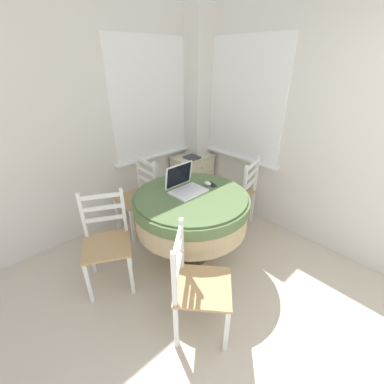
{
  "coord_description": "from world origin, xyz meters",
  "views": [
    {
      "loc": [
        -0.9,
        0.41,
        1.95
      ],
      "look_at": [
        0.75,
        2.19,
        0.69
      ],
      "focal_mm": 24.0,
      "sensor_mm": 36.0,
      "label": 1
    }
  ],
  "objects_px": {
    "dining_chair_near_back_window": "(139,196)",
    "dining_chair_camera_near": "(197,286)",
    "dining_chair_left_flank": "(107,242)",
    "corner_cabinet": "(193,178)",
    "cell_phone": "(212,184)",
    "dining_chair_near_right_window": "(238,194)",
    "computer_mouse": "(208,183)",
    "laptop": "(185,186)",
    "book_on_cabinet": "(192,157)",
    "round_dining_table": "(191,208)"
  },
  "relations": [
    {
      "from": "dining_chair_near_right_window",
      "to": "book_on_cabinet",
      "type": "xyz_separation_m",
      "value": [
        -0.01,
        0.84,
        0.26
      ]
    },
    {
      "from": "laptop",
      "to": "computer_mouse",
      "type": "height_order",
      "value": "laptop"
    },
    {
      "from": "laptop",
      "to": "book_on_cabinet",
      "type": "relative_size",
      "value": 1.69
    },
    {
      "from": "laptop",
      "to": "round_dining_table",
      "type": "bearing_deg",
      "value": -97.63
    },
    {
      "from": "dining_chair_left_flank",
      "to": "cell_phone",
      "type": "bearing_deg",
      "value": -13.29
    },
    {
      "from": "cell_phone",
      "to": "dining_chair_near_right_window",
      "type": "xyz_separation_m",
      "value": [
        0.55,
        0.04,
        -0.32
      ]
    },
    {
      "from": "dining_chair_near_back_window",
      "to": "cell_phone",
      "type": "bearing_deg",
      "value": -63.42
    },
    {
      "from": "dining_chair_near_right_window",
      "to": "dining_chair_camera_near",
      "type": "height_order",
      "value": "same"
    },
    {
      "from": "dining_chair_near_right_window",
      "to": "book_on_cabinet",
      "type": "bearing_deg",
      "value": 90.76
    },
    {
      "from": "computer_mouse",
      "to": "dining_chair_left_flank",
      "type": "xyz_separation_m",
      "value": [
        -1.07,
        0.24,
        -0.34
      ]
    },
    {
      "from": "computer_mouse",
      "to": "corner_cabinet",
      "type": "relative_size",
      "value": 0.12
    },
    {
      "from": "laptop",
      "to": "book_on_cabinet",
      "type": "distance_m",
      "value": 1.16
    },
    {
      "from": "dining_chair_camera_near",
      "to": "dining_chair_near_right_window",
      "type": "bearing_deg",
      "value": 26.82
    },
    {
      "from": "computer_mouse",
      "to": "dining_chair_left_flank",
      "type": "height_order",
      "value": "dining_chair_left_flank"
    },
    {
      "from": "cell_phone",
      "to": "book_on_cabinet",
      "type": "distance_m",
      "value": 1.03
    },
    {
      "from": "dining_chair_left_flank",
      "to": "corner_cabinet",
      "type": "bearing_deg",
      "value": 21.7
    },
    {
      "from": "dining_chair_near_back_window",
      "to": "corner_cabinet",
      "type": "height_order",
      "value": "dining_chair_near_back_window"
    },
    {
      "from": "corner_cabinet",
      "to": "dining_chair_left_flank",
      "type": "bearing_deg",
      "value": -158.3
    },
    {
      "from": "dining_chair_near_right_window",
      "to": "corner_cabinet",
      "type": "xyz_separation_m",
      "value": [
        0.06,
        0.9,
        -0.1
      ]
    },
    {
      "from": "dining_chair_near_right_window",
      "to": "dining_chair_left_flank",
      "type": "bearing_deg",
      "value": 172.29
    },
    {
      "from": "round_dining_table",
      "to": "dining_chair_near_right_window",
      "type": "height_order",
      "value": "dining_chair_near_right_window"
    },
    {
      "from": "dining_chair_camera_near",
      "to": "book_on_cabinet",
      "type": "height_order",
      "value": "dining_chair_camera_near"
    },
    {
      "from": "dining_chair_left_flank",
      "to": "corner_cabinet",
      "type": "height_order",
      "value": "dining_chair_left_flank"
    },
    {
      "from": "cell_phone",
      "to": "corner_cabinet",
      "type": "relative_size",
      "value": 0.19
    },
    {
      "from": "dining_chair_camera_near",
      "to": "dining_chair_left_flank",
      "type": "bearing_deg",
      "value": 105.43
    },
    {
      "from": "dining_chair_near_back_window",
      "to": "dining_chair_camera_near",
      "type": "bearing_deg",
      "value": -106.49
    },
    {
      "from": "corner_cabinet",
      "to": "dining_chair_near_right_window",
      "type": "bearing_deg",
      "value": -93.63
    },
    {
      "from": "round_dining_table",
      "to": "dining_chair_near_back_window",
      "type": "xyz_separation_m",
      "value": [
        -0.1,
        0.84,
        -0.16
      ]
    },
    {
      "from": "dining_chair_near_right_window",
      "to": "dining_chair_left_flank",
      "type": "relative_size",
      "value": 1.0
    },
    {
      "from": "dining_chair_camera_near",
      "to": "corner_cabinet",
      "type": "relative_size",
      "value": 1.31
    },
    {
      "from": "computer_mouse",
      "to": "dining_chair_near_back_window",
      "type": "bearing_deg",
      "value": 114.67
    },
    {
      "from": "laptop",
      "to": "dining_chair_near_right_window",
      "type": "distance_m",
      "value": 0.92
    },
    {
      "from": "computer_mouse",
      "to": "cell_phone",
      "type": "relative_size",
      "value": 0.65
    },
    {
      "from": "dining_chair_camera_near",
      "to": "book_on_cabinet",
      "type": "relative_size",
      "value": 4.54
    },
    {
      "from": "laptop",
      "to": "dining_chair_camera_near",
      "type": "bearing_deg",
      "value": -126.25
    },
    {
      "from": "laptop",
      "to": "dining_chair_near_right_window",
      "type": "relative_size",
      "value": 0.37
    },
    {
      "from": "computer_mouse",
      "to": "dining_chair_camera_near",
      "type": "distance_m",
      "value": 1.11
    },
    {
      "from": "round_dining_table",
      "to": "dining_chair_near_right_window",
      "type": "relative_size",
      "value": 1.26
    },
    {
      "from": "cell_phone",
      "to": "dining_chair_left_flank",
      "type": "xyz_separation_m",
      "value": [
        -1.11,
        0.26,
        -0.32
      ]
    },
    {
      "from": "dining_chair_camera_near",
      "to": "corner_cabinet",
      "type": "height_order",
      "value": "dining_chair_camera_near"
    },
    {
      "from": "book_on_cabinet",
      "to": "dining_chair_near_back_window",
      "type": "bearing_deg",
      "value": -176.32
    },
    {
      "from": "round_dining_table",
      "to": "computer_mouse",
      "type": "height_order",
      "value": "computer_mouse"
    },
    {
      "from": "corner_cabinet",
      "to": "book_on_cabinet",
      "type": "bearing_deg",
      "value": -138.26
    },
    {
      "from": "dining_chair_near_right_window",
      "to": "corner_cabinet",
      "type": "distance_m",
      "value": 0.91
    },
    {
      "from": "round_dining_table",
      "to": "dining_chair_left_flank",
      "type": "height_order",
      "value": "dining_chair_left_flank"
    },
    {
      "from": "dining_chair_near_back_window",
      "to": "dining_chair_camera_near",
      "type": "relative_size",
      "value": 1.0
    },
    {
      "from": "round_dining_table",
      "to": "laptop",
      "type": "height_order",
      "value": "laptop"
    },
    {
      "from": "dining_chair_camera_near",
      "to": "round_dining_table",
      "type": "bearing_deg",
      "value": 50.28
    },
    {
      "from": "dining_chair_near_back_window",
      "to": "dining_chair_camera_near",
      "type": "height_order",
      "value": "same"
    },
    {
      "from": "dining_chair_camera_near",
      "to": "dining_chair_left_flank",
      "type": "xyz_separation_m",
      "value": [
        -0.26,
        0.93,
        0.0
      ]
    }
  ]
}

